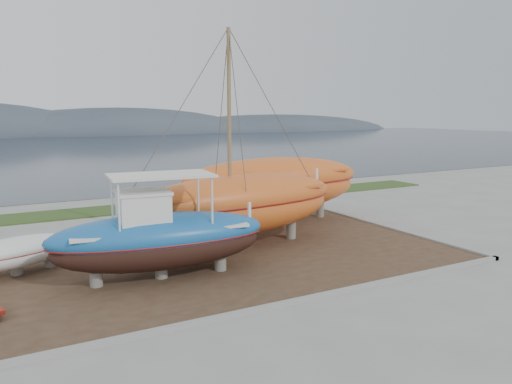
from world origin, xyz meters
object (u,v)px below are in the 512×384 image
orange_sailboat (239,142)px  orange_bare_hull (274,191)px  blue_caique (160,227)px  white_dinghy (16,257)px

orange_sailboat → orange_bare_hull: bearing=38.3°
orange_bare_hull → orange_sailboat: bearing=-134.4°
orange_sailboat → blue_caique: bearing=-157.4°
white_dinghy → orange_bare_hull: size_ratio=0.43×
orange_sailboat → orange_bare_hull: 6.02m
white_dinghy → orange_sailboat: bearing=-24.3°
blue_caique → orange_sailboat: bearing=33.2°
blue_caique → white_dinghy: (-4.46, 2.86, -1.18)m
white_dinghy → orange_sailboat: 9.56m
orange_sailboat → white_dinghy: bearing=170.9°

